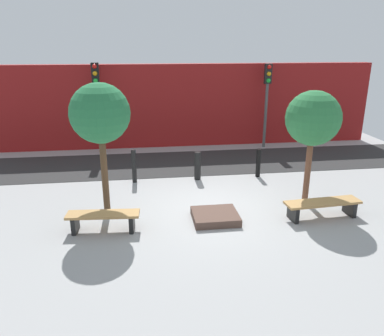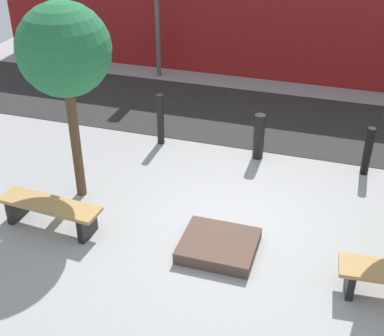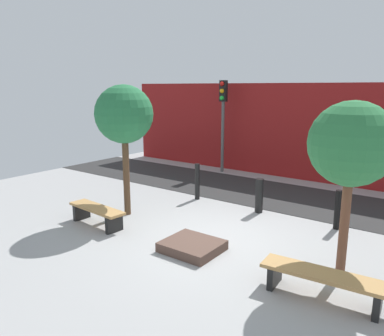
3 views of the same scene
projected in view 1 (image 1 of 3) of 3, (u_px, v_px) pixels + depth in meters
name	position (u px, v px, depth m)	size (l,w,h in m)	color
ground_plane	(211.00, 209.00, 9.86)	(18.00, 18.00, 0.00)	#9A9A9A
road_strip	(190.00, 163.00, 13.70)	(18.00, 3.00, 0.01)	#2A2A2A
building_facade	(182.00, 106.00, 15.61)	(16.20, 0.50, 3.38)	maroon
bench_left	(103.00, 218.00, 8.64)	(1.69, 0.56, 0.45)	black
bench_right	(322.00, 205.00, 9.32)	(1.95, 0.61, 0.44)	black
planter_bed	(215.00, 216.00, 9.24)	(1.11, 0.98, 0.19)	brown
tree_behind_left_bench	(100.00, 114.00, 8.87)	(1.45, 1.45, 3.31)	#503824
tree_behind_right_bench	(313.00, 119.00, 9.63)	(1.43, 1.43, 3.04)	brown
bollard_far_left	(134.00, 166.00, 11.63)	(0.14, 0.14, 1.06)	black
bollard_left	(198.00, 166.00, 11.91)	(0.21, 0.21, 0.91)	black
bollard_center	(258.00, 163.00, 12.16)	(0.15, 0.15, 0.93)	black
traffic_light_west	(97.00, 92.00, 14.18)	(0.28, 0.27, 3.48)	#525252
traffic_light_mid_west	(267.00, 90.00, 15.05)	(0.28, 0.27, 3.40)	#4B4B4B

